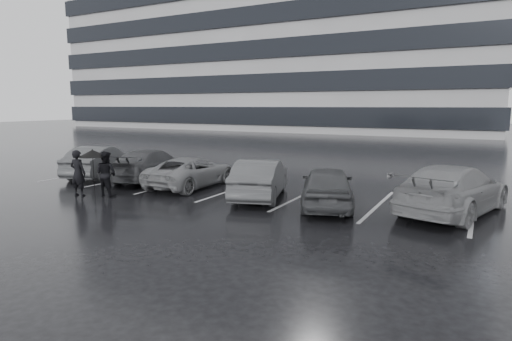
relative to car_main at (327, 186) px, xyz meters
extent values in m
plane|color=black|center=(-1.97, -1.50, -0.68)|extent=(160.00, 160.00, 0.00)
cube|color=#9A9A9D|center=(-23.97, 46.50, 13.32)|extent=(60.00, 25.00, 28.00)
cube|color=black|center=(-23.97, 46.50, 1.32)|extent=(60.60, 25.60, 2.20)
cube|color=black|center=(-23.97, 46.50, 5.32)|extent=(60.60, 25.60, 2.20)
cube|color=black|center=(-23.97, 46.50, 9.32)|extent=(60.60, 25.60, 2.20)
cube|color=black|center=(-23.97, 46.50, 13.32)|extent=(60.60, 25.60, 2.20)
cube|color=black|center=(-23.97, 46.50, 17.32)|extent=(60.60, 25.60, 2.20)
imported|color=black|center=(0.00, 0.00, 0.00)|extent=(2.84, 4.31, 1.36)
imported|color=#2C2C2E|center=(-2.58, 0.25, 0.01)|extent=(2.66, 4.45, 1.39)
imported|color=#545457|center=(-6.02, 0.78, -0.08)|extent=(2.10, 4.39, 1.21)
imported|color=black|center=(-8.49, 1.15, 0.00)|extent=(2.86, 5.01, 1.37)
imported|color=#2C2C2E|center=(-11.31, 0.82, 0.03)|extent=(2.87, 4.55, 1.42)
imported|color=#545457|center=(3.63, 1.04, 0.07)|extent=(3.40, 5.53, 1.50)
imported|color=black|center=(-8.56, -2.61, 0.16)|extent=(0.67, 0.50, 1.69)
imported|color=black|center=(-7.66, -2.14, 0.14)|extent=(0.84, 0.68, 1.64)
cylinder|color=black|center=(-8.07, -2.34, 0.06)|extent=(0.02, 0.02, 1.47)
cone|color=black|center=(-8.07, -2.34, 0.88)|extent=(1.01, 1.01, 0.26)
sphere|color=black|center=(-8.07, -2.34, 1.01)|extent=(0.05, 0.05, 0.05)
cube|color=#ABABAE|center=(-12.57, 1.00, -0.68)|extent=(0.12, 5.00, 0.00)
cube|color=#ABABAE|center=(-9.77, 1.00, -0.68)|extent=(0.12, 5.00, 0.00)
cube|color=#ABABAE|center=(-6.97, 1.00, -0.68)|extent=(0.12, 5.00, 0.00)
cube|color=#ABABAE|center=(-4.17, 1.00, -0.68)|extent=(0.12, 5.00, 0.00)
cube|color=#ABABAE|center=(-1.37, 1.00, -0.68)|extent=(0.12, 5.00, 0.00)
cube|color=#ABABAE|center=(1.43, 1.00, -0.68)|extent=(0.12, 5.00, 0.00)
cube|color=#ABABAE|center=(4.23, 1.00, -0.68)|extent=(0.12, 5.00, 0.00)
camera|label=1|loc=(4.40, -13.04, 2.59)|focal=30.00mm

